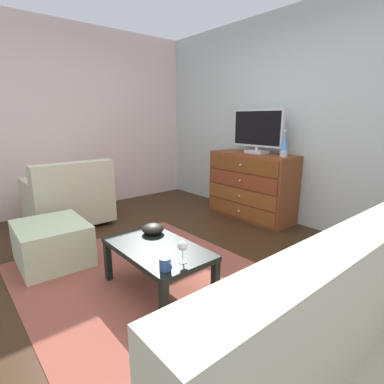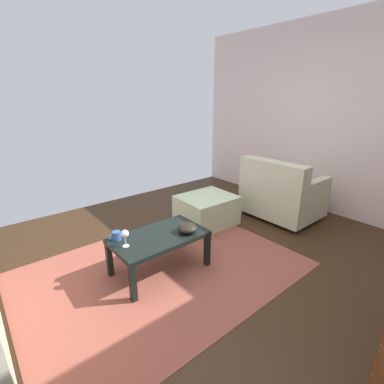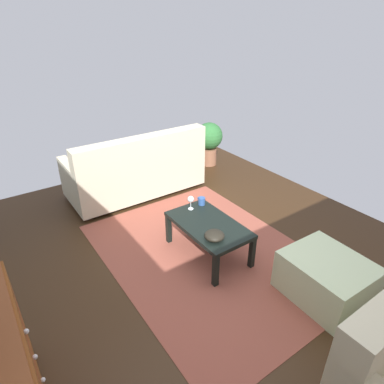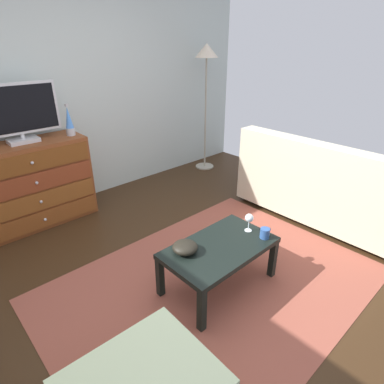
{
  "view_description": "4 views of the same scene",
  "coord_description": "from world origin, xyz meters",
  "px_view_note": "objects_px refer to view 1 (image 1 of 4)",
  "views": [
    {
      "loc": [
        2.05,
        -1.4,
        1.35
      ],
      "look_at": [
        0.25,
        0.11,
        0.77
      ],
      "focal_mm": 28.13,
      "sensor_mm": 36.0,
      "label": 1
    },
    {
      "loc": [
        1.48,
        1.79,
        1.63
      ],
      "look_at": [
        -0.01,
        -0.01,
        0.82
      ],
      "focal_mm": 25.91,
      "sensor_mm": 36.0,
      "label": 2
    },
    {
      "loc": [
        -1.98,
        1.52,
        2.23
      ],
      "look_at": [
        0.25,
        -0.03,
        0.79
      ],
      "focal_mm": 30.84,
      "sensor_mm": 36.0,
      "label": 3
    },
    {
      "loc": [
        -1.32,
        -1.58,
        1.83
      ],
      "look_at": [
        -0.02,
        -0.17,
        0.91
      ],
      "focal_mm": 29.89,
      "sensor_mm": 36.0,
      "label": 4
    }
  ],
  "objects_px": {
    "dresser": "(251,186)",
    "ottoman": "(52,243)",
    "tv": "(258,130)",
    "coffee_table": "(157,252)",
    "wine_glass": "(183,247)",
    "lava_lamp": "(284,145)",
    "bowl_decorative": "(153,229)",
    "mug": "(165,264)",
    "armchair": "(70,199)"
  },
  "relations": [
    {
      "from": "dresser",
      "to": "ottoman",
      "type": "xyz_separation_m",
      "value": [
        -0.34,
        -2.52,
        -0.25
      ]
    },
    {
      "from": "tv",
      "to": "coffee_table",
      "type": "height_order",
      "value": "tv"
    },
    {
      "from": "dresser",
      "to": "wine_glass",
      "type": "bearing_deg",
      "value": -62.52
    },
    {
      "from": "dresser",
      "to": "lava_lamp",
      "type": "distance_m",
      "value": 0.78
    },
    {
      "from": "coffee_table",
      "to": "bowl_decorative",
      "type": "distance_m",
      "value": 0.29
    },
    {
      "from": "lava_lamp",
      "to": "dresser",
      "type": "bearing_deg",
      "value": 175.01
    },
    {
      "from": "tv",
      "to": "bowl_decorative",
      "type": "distance_m",
      "value": 2.12
    },
    {
      "from": "ottoman",
      "to": "wine_glass",
      "type": "bearing_deg",
      "value": 18.84
    },
    {
      "from": "coffee_table",
      "to": "bowl_decorative",
      "type": "height_order",
      "value": "bowl_decorative"
    },
    {
      "from": "coffee_table",
      "to": "ottoman",
      "type": "distance_m",
      "value": 1.18
    },
    {
      "from": "mug",
      "to": "ottoman",
      "type": "height_order",
      "value": "mug"
    },
    {
      "from": "coffee_table",
      "to": "armchair",
      "type": "bearing_deg",
      "value": -179.97
    },
    {
      "from": "tv",
      "to": "lava_lamp",
      "type": "relative_size",
      "value": 2.35
    },
    {
      "from": "tv",
      "to": "lava_lamp",
      "type": "distance_m",
      "value": 0.49
    },
    {
      "from": "ottoman",
      "to": "coffee_table",
      "type": "bearing_deg",
      "value": 24.73
    },
    {
      "from": "coffee_table",
      "to": "bowl_decorative",
      "type": "relative_size",
      "value": 4.66
    },
    {
      "from": "mug",
      "to": "bowl_decorative",
      "type": "xyz_separation_m",
      "value": [
        -0.6,
        0.29,
        0.0
      ]
    },
    {
      "from": "tv",
      "to": "coffee_table",
      "type": "relative_size",
      "value": 0.87
    },
    {
      "from": "wine_glass",
      "to": "ottoman",
      "type": "relative_size",
      "value": 0.22
    },
    {
      "from": "wine_glass",
      "to": "ottoman",
      "type": "distance_m",
      "value": 1.51
    },
    {
      "from": "dresser",
      "to": "coffee_table",
      "type": "distance_m",
      "value": 2.15
    },
    {
      "from": "wine_glass",
      "to": "mug",
      "type": "xyz_separation_m",
      "value": [
        0.01,
        -0.16,
        -0.07
      ]
    },
    {
      "from": "dresser",
      "to": "wine_glass",
      "type": "height_order",
      "value": "dresser"
    },
    {
      "from": "wine_glass",
      "to": "bowl_decorative",
      "type": "relative_size",
      "value": 0.82
    },
    {
      "from": "coffee_table",
      "to": "wine_glass",
      "type": "height_order",
      "value": "wine_glass"
    },
    {
      "from": "tv",
      "to": "mug",
      "type": "height_order",
      "value": "tv"
    },
    {
      "from": "bowl_decorative",
      "to": "armchair",
      "type": "relative_size",
      "value": 0.2
    },
    {
      "from": "mug",
      "to": "armchair",
      "type": "relative_size",
      "value": 0.12
    },
    {
      "from": "coffee_table",
      "to": "ottoman",
      "type": "bearing_deg",
      "value": -155.27
    },
    {
      "from": "bowl_decorative",
      "to": "coffee_table",
      "type": "bearing_deg",
      "value": -26.16
    },
    {
      "from": "coffee_table",
      "to": "mug",
      "type": "distance_m",
      "value": 0.4
    },
    {
      "from": "tv",
      "to": "ottoman",
      "type": "distance_m",
      "value": 2.76
    },
    {
      "from": "coffee_table",
      "to": "lava_lamp",
      "type": "bearing_deg",
      "value": 96.5
    },
    {
      "from": "tv",
      "to": "lava_lamp",
      "type": "xyz_separation_m",
      "value": [
        0.46,
        -0.07,
        -0.16
      ]
    },
    {
      "from": "tv",
      "to": "ottoman",
      "type": "relative_size",
      "value": 1.11
    },
    {
      "from": "mug",
      "to": "bowl_decorative",
      "type": "bearing_deg",
      "value": 154.11
    },
    {
      "from": "mug",
      "to": "dresser",
      "type": "bearing_deg",
      "value": 116.09
    },
    {
      "from": "dresser",
      "to": "ottoman",
      "type": "distance_m",
      "value": 2.55
    },
    {
      "from": "lava_lamp",
      "to": "ottoman",
      "type": "xyz_separation_m",
      "value": [
        -0.84,
        -2.47,
        -0.85
      ]
    },
    {
      "from": "coffee_table",
      "to": "mug",
      "type": "xyz_separation_m",
      "value": [
        0.35,
        -0.17,
        0.09
      ]
    },
    {
      "from": "lava_lamp",
      "to": "wine_glass",
      "type": "distance_m",
      "value": 2.14
    },
    {
      "from": "tv",
      "to": "armchair",
      "type": "distance_m",
      "value": 2.59
    },
    {
      "from": "tv",
      "to": "bowl_decorative",
      "type": "xyz_separation_m",
      "value": [
        0.44,
        -1.93,
        -0.77
      ]
    },
    {
      "from": "coffee_table",
      "to": "ottoman",
      "type": "xyz_separation_m",
      "value": [
        -1.07,
        -0.49,
        -0.14
      ]
    },
    {
      "from": "ottoman",
      "to": "mug",
      "type": "bearing_deg",
      "value": 12.86
    },
    {
      "from": "coffee_table",
      "to": "ottoman",
      "type": "relative_size",
      "value": 1.27
    },
    {
      "from": "bowl_decorative",
      "to": "wine_glass",
      "type": "bearing_deg",
      "value": -13.02
    },
    {
      "from": "lava_lamp",
      "to": "wine_glass",
      "type": "height_order",
      "value": "lava_lamp"
    },
    {
      "from": "armchair",
      "to": "mug",
      "type": "bearing_deg",
      "value": -4.05
    },
    {
      "from": "tv",
      "to": "armchair",
      "type": "xyz_separation_m",
      "value": [
        -1.33,
        -2.05,
        -0.86
      ]
    }
  ]
}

